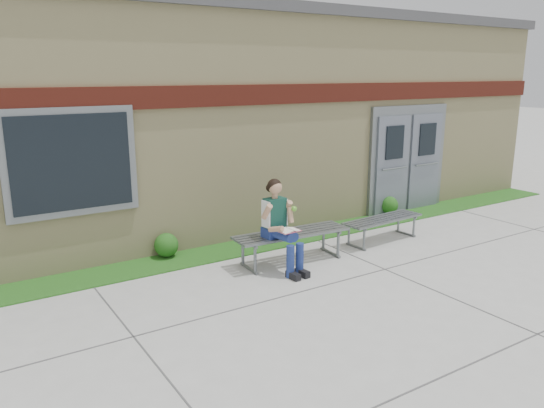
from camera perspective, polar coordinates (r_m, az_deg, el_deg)
ground at (r=7.50m, az=9.24°, el=-9.59°), size 80.00×80.00×0.00m
grass_strip at (r=9.45m, az=-1.33°, el=-4.33°), size 16.00×0.80×0.02m
school_building at (r=12.03m, az=-9.95°, el=9.59°), size 16.20×6.22×4.20m
bench_left at (r=8.52m, az=2.11°, el=-3.76°), size 1.95×0.66×0.50m
bench_right at (r=9.77m, az=11.80°, el=-2.06°), size 1.67×0.57×0.43m
girl at (r=8.05m, az=0.92°, el=-2.10°), size 0.51×0.84×1.42m
shrub_mid at (r=8.91m, az=-11.30°, el=-4.35°), size 0.40×0.40×0.40m
shrub_east at (r=11.65m, az=12.50°, el=-0.12°), size 0.38×0.38×0.38m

